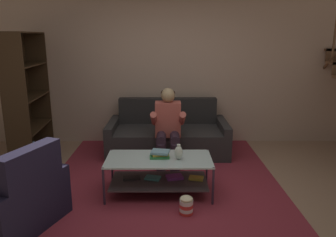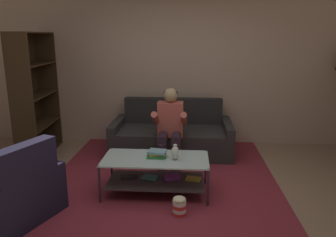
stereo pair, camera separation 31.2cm
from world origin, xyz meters
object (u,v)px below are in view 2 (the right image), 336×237
(vase, at_px, (175,153))
(couch, at_px, (172,136))
(person_seated_center, at_px, (170,125))
(armchair, at_px, (6,194))
(bookshelf, at_px, (32,105))
(coffee_table, at_px, (156,170))
(book_stack, at_px, (157,154))
(popcorn_tub, at_px, (179,206))

(vase, bearing_deg, couch, 94.51)
(person_seated_center, relative_size, armchair, 0.97)
(person_seated_center, xyz_separation_m, bookshelf, (-2.22, 0.29, 0.20))
(coffee_table, bearing_deg, armchair, -155.43)
(couch, distance_m, armchair, 2.74)
(bookshelf, bearing_deg, book_stack, -29.60)
(person_seated_center, distance_m, book_stack, 0.93)
(person_seated_center, xyz_separation_m, popcorn_tub, (0.19, -1.44, -0.52))
(couch, distance_m, book_stack, 1.50)
(couch, relative_size, bookshelf, 0.99)
(vase, distance_m, bookshelf, 2.68)
(person_seated_center, distance_m, coffee_table, 1.00)
(vase, bearing_deg, popcorn_tub, -81.39)
(person_seated_center, relative_size, book_stack, 4.66)
(vase, xyz_separation_m, book_stack, (-0.22, 0.06, -0.04))
(popcorn_tub, bearing_deg, vase, 98.61)
(person_seated_center, xyz_separation_m, vase, (0.12, -0.97, -0.08))
(bookshelf, bearing_deg, coffee_table, -30.11)
(popcorn_tub, bearing_deg, couch, 95.46)
(coffee_table, bearing_deg, couch, 85.87)
(coffee_table, height_order, popcorn_tub, coffee_table)
(couch, bearing_deg, vase, -85.49)
(couch, height_order, vase, couch)
(person_seated_center, height_order, bookshelf, bookshelf)
(book_stack, height_order, bookshelf, bookshelf)
(armchair, bearing_deg, couch, 53.45)
(coffee_table, bearing_deg, book_stack, 74.76)
(bookshelf, distance_m, popcorn_tub, 3.05)
(book_stack, bearing_deg, armchair, -154.85)
(coffee_table, xyz_separation_m, popcorn_tub, (0.30, -0.50, -0.20))
(couch, xyz_separation_m, popcorn_tub, (0.19, -2.01, -0.17))
(coffee_table, xyz_separation_m, armchair, (-1.52, -0.70, -0.02))
(person_seated_center, height_order, vase, person_seated_center)
(person_seated_center, height_order, popcorn_tub, person_seated_center)
(vase, relative_size, popcorn_tub, 0.88)
(armchair, bearing_deg, coffee_table, 24.57)
(couch, xyz_separation_m, vase, (0.12, -1.54, 0.27))
(coffee_table, xyz_separation_m, vase, (0.23, -0.04, 0.25))
(book_stack, relative_size, armchair, 0.21)
(coffee_table, bearing_deg, person_seated_center, 83.38)
(person_seated_center, xyz_separation_m, armchair, (-1.63, -1.63, -0.34))
(bookshelf, relative_size, popcorn_tub, 9.16)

